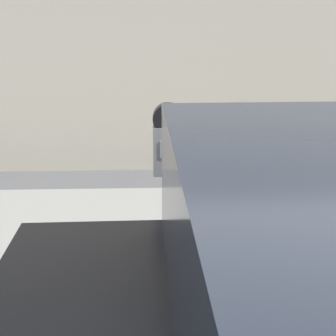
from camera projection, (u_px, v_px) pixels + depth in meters
sidewalk at (198, 246)px, 4.37m from camera, size 24.00×2.80×0.15m
building_facade at (182, 3)px, 6.28m from camera, size 24.00×0.30×4.61m
parking_meter at (168, 172)px, 3.12m from camera, size 0.20×0.12×1.44m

